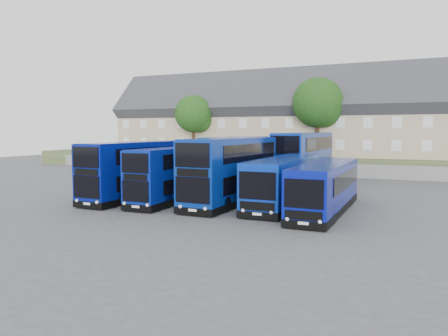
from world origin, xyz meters
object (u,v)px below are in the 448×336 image
at_px(dd_front_left, 136,171).
at_px(tree_west, 195,115).
at_px(tree_mid, 319,105).
at_px(dd_front_mid, 174,175).
at_px(coach_east_a, 285,182).

bearing_deg(dd_front_left, tree_west, 108.69).
xyz_separation_m(dd_front_left, tree_mid, (8.49, 23.42, 5.99)).
height_order(dd_front_mid, coach_east_a, dd_front_mid).
bearing_deg(dd_front_mid, tree_west, 113.05).
distance_m(coach_east_a, tree_west, 28.45).
bearing_deg(dd_front_mid, dd_front_left, 177.45).
bearing_deg(dd_front_left, coach_east_a, 10.92).
relative_size(coach_east_a, tree_mid, 1.31).
height_order(coach_east_a, tree_mid, tree_mid).
xyz_separation_m(coach_east_a, tree_mid, (-2.52, 21.40, 6.47)).
distance_m(dd_front_left, dd_front_mid, 3.31).
bearing_deg(coach_east_a, dd_front_left, -171.55).
xyz_separation_m(dd_front_left, coach_east_a, (11.01, 2.01, -0.48)).
bearing_deg(dd_front_left, dd_front_mid, 0.18).
xyz_separation_m(dd_front_mid, coach_east_a, (7.71, 2.04, -0.30)).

